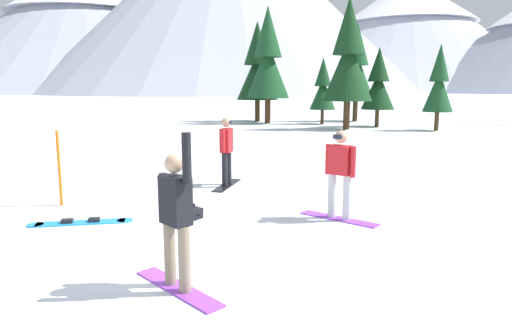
# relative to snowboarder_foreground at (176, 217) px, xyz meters

# --- Properties ---
(ground_plane) EXTENTS (800.00, 800.00, 0.00)m
(ground_plane) POSITION_rel_snowboarder_foreground_xyz_m (-0.41, 1.30, -0.94)
(ground_plane) COLOR silver
(snowboarder_foreground) EXTENTS (1.33, 1.29, 2.00)m
(snowboarder_foreground) POSITION_rel_snowboarder_foreground_xyz_m (0.00, 0.00, 0.00)
(snowboarder_foreground) COLOR #993FD8
(snowboarder_foreground) RESTS_ON ground_plane
(snowboarder_midground) EXTENTS (1.45, 1.15, 1.72)m
(snowboarder_midground) POSITION_rel_snowboarder_foreground_xyz_m (2.42, 3.18, -0.04)
(snowboarder_midground) COLOR #993FD8
(snowboarder_midground) RESTS_ON ground_plane
(snowboarder_background) EXTENTS (0.59, 1.61, 1.76)m
(snowboarder_background) POSITION_rel_snowboarder_foreground_xyz_m (-0.07, 6.08, -0.01)
(snowboarder_background) COLOR black
(snowboarder_background) RESTS_ON ground_plane
(loose_snowboard_near_right) EXTENTS (1.91, 0.72, 0.09)m
(loose_snowboard_near_right) POSITION_rel_snowboarder_foreground_xyz_m (-2.43, 2.68, -0.92)
(loose_snowboard_near_right) COLOR #1E8CD8
(loose_snowboard_near_right) RESTS_ON ground_plane
(backpack_black) EXTENTS (0.55, 0.52, 0.29)m
(backpack_black) POSITION_rel_snowboarder_foreground_xyz_m (-0.47, 3.13, -0.82)
(backpack_black) COLOR black
(backpack_black) RESTS_ON ground_plane
(trail_marker_pole) EXTENTS (0.06, 0.06, 1.62)m
(trail_marker_pole) POSITION_rel_snowboarder_foreground_xyz_m (-3.40, 3.94, -0.14)
(trail_marker_pole) COLOR orange
(trail_marker_pole) RESTS_ON ground_plane
(pine_tree_tall) EXTENTS (2.10, 2.10, 5.03)m
(pine_tree_tall) POSITION_rel_snowboarder_foreground_xyz_m (7.58, 24.18, 1.80)
(pine_tree_tall) COLOR #472D19
(pine_tree_tall) RESTS_ON ground_plane
(pine_tree_broad) EXTENTS (3.04, 3.04, 7.23)m
(pine_tree_broad) POSITION_rel_snowboarder_foreground_xyz_m (-0.31, 28.41, 3.00)
(pine_tree_broad) COLOR #472D19
(pine_tree_broad) RESTS_ON ground_plane
(pine_tree_slender) EXTENTS (2.97, 2.97, 7.97)m
(pine_tree_slender) POSITION_rel_snowboarder_foreground_xyz_m (0.50, 26.41, 3.40)
(pine_tree_slender) COLOR #472D19
(pine_tree_slender) RESTS_ON ground_plane
(pine_tree_twin) EXTENTS (2.65, 2.65, 7.18)m
(pine_tree_twin) POSITION_rel_snowboarder_foreground_xyz_m (6.95, 28.79, 2.97)
(pine_tree_twin) COLOR #472D19
(pine_tree_twin) RESTS_ON ground_plane
(pine_tree_short) EXTENTS (2.91, 2.91, 7.73)m
(pine_tree_short) POSITION_rel_snowboarder_foreground_xyz_m (5.34, 22.16, 3.27)
(pine_tree_short) COLOR #472D19
(pine_tree_short) RESTS_ON ground_plane
(pine_tree_leaning) EXTENTS (1.70, 1.70, 4.98)m
(pine_tree_leaning) POSITION_rel_snowboarder_foreground_xyz_m (10.49, 21.63, 1.77)
(pine_tree_leaning) COLOR #472D19
(pine_tree_leaning) RESTS_ON ground_plane
(pine_tree_young) EXTENTS (1.79, 1.79, 4.52)m
(pine_tree_young) POSITION_rel_snowboarder_foreground_xyz_m (4.27, 26.12, 1.52)
(pine_tree_young) COLOR #472D19
(pine_tree_young) RESTS_ON ground_plane
(peak_north_spur) EXTENTS (153.24, 153.24, 59.04)m
(peak_north_spur) POSITION_rel_snowboarder_foreground_xyz_m (-88.59, 209.15, 29.90)
(peak_north_spur) COLOR #9EA3B2
(peak_north_spur) RESTS_ON ground_plane
(peak_central_summit) EXTENTS (161.59, 161.59, 61.22)m
(peak_central_summit) POSITION_rel_snowboarder_foreground_xyz_m (72.13, 257.06, 31.04)
(peak_central_summit) COLOR #B2B7C6
(peak_central_summit) RESTS_ON ground_plane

